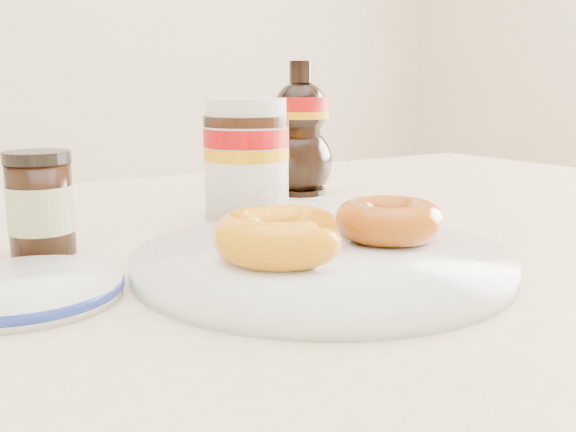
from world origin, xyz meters
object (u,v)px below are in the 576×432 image
donut_bitten (280,236)px  blue_rim_saucer (23,289)px  dark_jar (40,205)px  nutella_jar (246,154)px  plate (322,259)px  donut_whole (389,220)px  dining_table (295,310)px  syrup_bottle (301,129)px

donut_bitten → blue_rim_saucer: size_ratio=0.75×
dark_jar → nutella_jar: bearing=9.3°
plate → donut_whole: 0.08m
dining_table → donut_whole: size_ratio=15.00×
plate → donut_bitten: size_ratio=2.96×
dining_table → dark_jar: (-0.23, 0.05, 0.13)m
donut_bitten → syrup_bottle: size_ratio=0.58×
syrup_bottle → dining_table: bearing=-125.3°
donut_whole → blue_rim_saucer: 0.30m
syrup_bottle → plate: bearing=-121.3°
dining_table → donut_bitten: size_ratio=13.66×
plate → blue_rim_saucer: 0.22m
plate → donut_whole: donut_whole is taller
syrup_bottle → blue_rim_saucer: bearing=-147.5°
plate → dark_jar: dark_jar is taller
syrup_bottle → donut_whole: bearing=-110.5°
dining_table → syrup_bottle: syrup_bottle is taller
donut_whole → nutella_jar: (-0.03, 0.21, 0.04)m
dining_table → nutella_jar: size_ratio=10.63×
dark_jar → plate: bearing=-43.7°
donut_whole → dark_jar: bearing=146.1°
donut_bitten → nutella_jar: 0.23m
dark_jar → donut_bitten: bearing=-51.5°
plate → blue_rim_saucer: size_ratio=2.21×
dining_table → blue_rim_saucer: 0.30m
plate → donut_whole: size_ratio=3.25×
donut_bitten → syrup_bottle: 0.39m
syrup_bottle → blue_rim_saucer: size_ratio=1.29×
dining_table → donut_bitten: donut_bitten is taller
nutella_jar → syrup_bottle: size_ratio=0.75×
plate → dark_jar: bearing=136.3°
nutella_jar → dining_table: bearing=-84.7°
nutella_jar → syrup_bottle: bearing=36.2°
donut_whole → nutella_jar: nutella_jar is taller
donut_whole → syrup_bottle: (0.12, 0.31, 0.06)m
nutella_jar → blue_rim_saucer: size_ratio=0.96×
syrup_bottle → dark_jar: syrup_bottle is taller
donut_whole → dark_jar: size_ratio=1.03×
dining_table → syrup_bottle: size_ratio=7.95×
plate → blue_rim_saucer: (-0.22, 0.05, -0.00)m
nutella_jar → dark_jar: size_ratio=1.46×
donut_whole → dark_jar: dark_jar is taller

